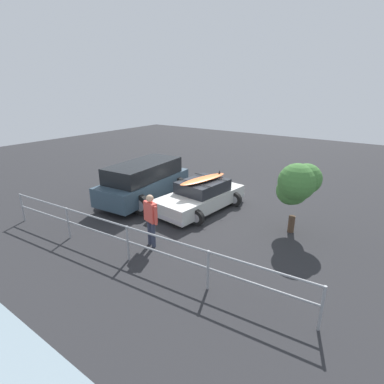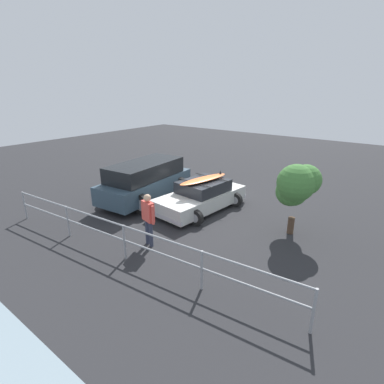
{
  "view_description": "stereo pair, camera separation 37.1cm",
  "coord_description": "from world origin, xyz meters",
  "px_view_note": "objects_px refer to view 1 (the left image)",
  "views": [
    {
      "loc": [
        -6.79,
        9.73,
        4.96
      ],
      "look_at": [
        -0.19,
        0.47,
        0.95
      ],
      "focal_mm": 28.0,
      "sensor_mm": 36.0,
      "label": 1
    },
    {
      "loc": [
        -7.09,
        9.51,
        4.96
      ],
      "look_at": [
        -0.19,
        0.47,
        0.95
      ],
      "focal_mm": 28.0,
      "sensor_mm": 36.0,
      "label": 2
    }
  ],
  "objects_px": {
    "suv_car": "(145,181)",
    "person_bystander": "(151,216)",
    "bush_near_left": "(297,185)",
    "sedan_car": "(201,196)"
  },
  "relations": [
    {
      "from": "person_bystander",
      "to": "suv_car",
      "type": "bearing_deg",
      "value": -43.28
    },
    {
      "from": "sedan_car",
      "to": "person_bystander",
      "type": "bearing_deg",
      "value": 97.07
    },
    {
      "from": "person_bystander",
      "to": "sedan_car",
      "type": "bearing_deg",
      "value": -82.93
    },
    {
      "from": "sedan_car",
      "to": "suv_car",
      "type": "height_order",
      "value": "suv_car"
    },
    {
      "from": "suv_car",
      "to": "person_bystander",
      "type": "xyz_separation_m",
      "value": [
        -3.12,
        2.94,
        0.14
      ]
    },
    {
      "from": "sedan_car",
      "to": "bush_near_left",
      "type": "distance_m",
      "value": 4.08
    },
    {
      "from": "sedan_car",
      "to": "suv_car",
      "type": "bearing_deg",
      "value": 12.74
    },
    {
      "from": "suv_car",
      "to": "bush_near_left",
      "type": "height_order",
      "value": "bush_near_left"
    },
    {
      "from": "bush_near_left",
      "to": "sedan_car",
      "type": "bearing_deg",
      "value": -0.35
    },
    {
      "from": "suv_car",
      "to": "person_bystander",
      "type": "distance_m",
      "value": 4.29
    }
  ]
}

